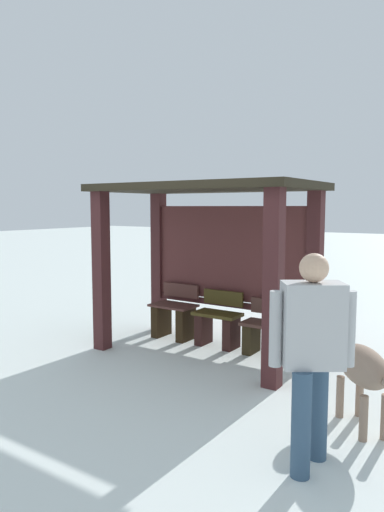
{
  "coord_description": "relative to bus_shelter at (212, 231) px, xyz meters",
  "views": [
    {
      "loc": [
        3.26,
        -5.16,
        1.91
      ],
      "look_at": [
        -0.21,
        0.01,
        1.27
      ],
      "focal_mm": 33.31,
      "sensor_mm": 36.0,
      "label": 1
    }
  ],
  "objects": [
    {
      "name": "bench_left_inside",
      "position": [
        -0.74,
        0.17,
        -1.29
      ],
      "size": [
        0.64,
        0.42,
        0.78
      ],
      "color": "brown",
      "rests_on": "ground"
    },
    {
      "name": "dog",
      "position": [
        2.23,
        -1.17,
        -1.06
      ],
      "size": [
        0.76,
        0.84,
        0.75
      ],
      "color": "#8E7360",
      "rests_on": "ground"
    },
    {
      "name": "bench_center_inside",
      "position": [
        0.0,
        0.17,
        -1.29
      ],
      "size": [
        0.64,
        0.35,
        0.75
      ],
      "color": "#433615",
      "rests_on": "ground"
    },
    {
      "name": "bus_shelter",
      "position": [
        0.0,
        0.0,
        0.0
      ],
      "size": [
        2.82,
        1.59,
        2.2
      ],
      "color": "#452021",
      "rests_on": "ground"
    },
    {
      "name": "person_walking",
      "position": [
        2.12,
        -2.09,
        -0.68
      ],
      "size": [
        0.56,
        0.5,
        1.59
      ],
      "color": "#B3B4B5",
      "rests_on": "ground"
    },
    {
      "name": "ground_plane",
      "position": [
        0.0,
        -0.17,
        -1.6
      ],
      "size": [
        60.0,
        60.0,
        0.0
      ],
      "primitive_type": "plane",
      "color": "white"
    },
    {
      "name": "bench_right_inside",
      "position": [
        0.74,
        0.17,
        -1.31
      ],
      "size": [
        0.64,
        0.37,
        0.71
      ],
      "color": "#503229",
      "rests_on": "ground"
    }
  ]
}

